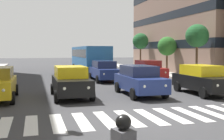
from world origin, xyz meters
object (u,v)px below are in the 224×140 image
(car_0, at_px, (203,79))
(street_tree_3, at_px, (141,41))
(car_row2_1, at_px, (148,70))
(bus_behind_traffic, at_px, (89,57))
(street_tree_1, at_px, (197,36))
(car_row2_0, at_px, (104,71))
(car_2, at_px, (71,81))
(car_1, at_px, (139,80))
(street_tree_2, at_px, (167,46))

(car_0, height_order, street_tree_3, street_tree_3)
(car_row2_1, height_order, bus_behind_traffic, bus_behind_traffic)
(bus_behind_traffic, height_order, street_tree_1, street_tree_1)
(car_row2_0, relative_size, street_tree_1, 0.94)
(car_row2_1, relative_size, bus_behind_traffic, 0.42)
(car_row2_0, bearing_deg, car_2, 63.63)
(bus_behind_traffic, xyz_separation_m, street_tree_1, (-7.75, 8.97, 1.97))
(car_0, height_order, car_1, same)
(car_1, distance_m, street_tree_2, 15.20)
(car_1, height_order, car_row2_0, same)
(car_0, xyz_separation_m, street_tree_3, (-4.03, -20.76, 2.92))
(bus_behind_traffic, bearing_deg, car_row2_1, 117.49)
(car_row2_1, bearing_deg, car_row2_0, 1.96)
(street_tree_1, distance_m, street_tree_3, 13.69)
(car_row2_0, xyz_separation_m, car_row2_1, (-4.06, -0.14, 0.00))
(car_2, distance_m, car_row2_1, 11.00)
(car_2, distance_m, bus_behind_traffic, 15.72)
(bus_behind_traffic, relative_size, street_tree_2, 2.68)
(street_tree_1, bearing_deg, car_2, 28.02)
(car_1, height_order, car_row2_1, same)
(car_2, height_order, street_tree_3, street_tree_3)
(bus_behind_traffic, bearing_deg, street_tree_1, 130.83)
(car_1, relative_size, street_tree_2, 1.13)
(car_1, bearing_deg, car_2, -3.46)
(car_2, relative_size, bus_behind_traffic, 0.42)
(car_0, distance_m, car_1, 3.83)
(street_tree_1, bearing_deg, car_1, 39.83)
(car_row2_1, relative_size, street_tree_3, 0.94)
(bus_behind_traffic, height_order, street_tree_3, street_tree_3)
(street_tree_1, distance_m, street_tree_2, 6.32)
(bus_behind_traffic, xyz_separation_m, street_tree_3, (-7.81, -4.72, 1.94))
(car_row2_1, xyz_separation_m, street_tree_2, (-4.13, -4.76, 2.15))
(car_2, bearing_deg, car_row2_1, -135.35)
(car_0, relative_size, bus_behind_traffic, 0.42)
(car_1, distance_m, car_row2_1, 8.86)
(car_1, distance_m, street_tree_1, 10.51)
(car_0, relative_size, street_tree_1, 0.94)
(car_2, xyz_separation_m, car_row2_1, (-7.82, -7.73, 0.00))
(car_row2_1, relative_size, street_tree_1, 0.94)
(car_row2_0, bearing_deg, street_tree_3, -122.97)
(street_tree_3, bearing_deg, car_row2_0, 57.03)
(car_0, distance_m, bus_behind_traffic, 16.50)
(bus_behind_traffic, bearing_deg, street_tree_3, -148.85)
(car_row2_1, bearing_deg, car_1, 64.04)
(car_0, xyz_separation_m, bus_behind_traffic, (3.78, -16.03, 0.97))
(street_tree_2, bearing_deg, car_row2_1, 49.03)
(car_0, bearing_deg, car_2, -6.25)
(street_tree_2, bearing_deg, bus_behind_traffic, -18.60)
(car_2, relative_size, street_tree_1, 0.94)
(car_0, bearing_deg, street_tree_3, -101.00)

